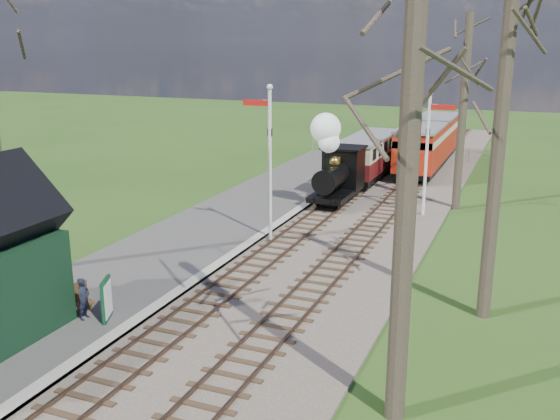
# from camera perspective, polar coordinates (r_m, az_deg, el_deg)

# --- Properties ---
(distant_hills) EXTENTS (114.40, 48.00, 22.02)m
(distant_hills) POSITION_cam_1_polar(r_m,az_deg,el_deg) (74.53, 15.61, -4.10)
(distant_hills) COLOR #385B23
(distant_hills) RESTS_ON ground
(ballast_bed) EXTENTS (8.00, 60.00, 0.10)m
(ballast_bed) POSITION_cam_1_polar(r_m,az_deg,el_deg) (29.79, 7.23, 0.06)
(ballast_bed) COLOR brown
(ballast_bed) RESTS_ON ground
(track_near) EXTENTS (1.60, 60.00, 0.15)m
(track_near) POSITION_cam_1_polar(r_m,az_deg,el_deg) (30.13, 4.85, 0.40)
(track_near) COLOR brown
(track_near) RESTS_ON ground
(track_far) EXTENTS (1.60, 60.00, 0.15)m
(track_far) POSITION_cam_1_polar(r_m,az_deg,el_deg) (29.48, 9.67, -0.10)
(track_far) COLOR brown
(track_far) RESTS_ON ground
(platform) EXTENTS (5.00, 44.00, 0.20)m
(platform) POSITION_cam_1_polar(r_m,az_deg,el_deg) (24.50, -8.79, -3.24)
(platform) COLOR #474442
(platform) RESTS_ON ground
(coping_strip) EXTENTS (0.40, 44.00, 0.21)m
(coping_strip) POSITION_cam_1_polar(r_m,az_deg,el_deg) (23.44, -3.95, -3.94)
(coping_strip) COLOR #B2AD9E
(coping_strip) RESTS_ON ground
(semaphore_near) EXTENTS (1.22, 0.24, 6.22)m
(semaphore_near) POSITION_cam_1_polar(r_m,az_deg,el_deg) (24.13, -1.07, 5.29)
(semaphore_near) COLOR silver
(semaphore_near) RESTS_ON ground
(semaphore_far) EXTENTS (1.22, 0.24, 5.72)m
(semaphore_far) POSITION_cam_1_polar(r_m,az_deg,el_deg) (28.48, 13.46, 5.86)
(semaphore_far) COLOR silver
(semaphore_far) RESTS_ON ground
(bare_trees) EXTENTS (15.51, 22.39, 12.00)m
(bare_trees) POSITION_cam_1_polar(r_m,az_deg,el_deg) (17.71, -2.47, 6.83)
(bare_trees) COLOR #382D23
(bare_trees) RESTS_ON ground
(fence_line) EXTENTS (12.60, 0.08, 1.00)m
(fence_line) POSITION_cam_1_polar(r_m,az_deg,el_deg) (43.25, 10.93, 5.34)
(fence_line) COLOR slate
(fence_line) RESTS_ON ground
(locomotive) EXTENTS (1.78, 4.16, 4.46)m
(locomotive) POSITION_cam_1_polar(r_m,az_deg,el_deg) (30.06, 5.14, 4.19)
(locomotive) COLOR black
(locomotive) RESTS_ON ground
(coach) EXTENTS (2.08, 7.13, 2.19)m
(coach) POSITION_cam_1_polar(r_m,az_deg,el_deg) (35.89, 8.06, 5.02)
(coach) COLOR black
(coach) RESTS_ON ground
(red_carriage_a) EXTENTS (2.32, 5.73, 2.44)m
(red_carriage_a) POSITION_cam_1_polar(r_m,az_deg,el_deg) (37.23, 12.72, 5.40)
(red_carriage_a) COLOR black
(red_carriage_a) RESTS_ON ground
(red_carriage_b) EXTENTS (2.32, 5.73, 2.44)m
(red_carriage_b) POSITION_cam_1_polar(r_m,az_deg,el_deg) (42.60, 14.03, 6.53)
(red_carriage_b) COLOR black
(red_carriage_b) RESTS_ON ground
(sign_board) EXTENTS (0.40, 0.79, 1.20)m
(sign_board) POSITION_cam_1_polar(r_m,az_deg,el_deg) (18.27, -15.56, -7.87)
(sign_board) COLOR #0D4020
(sign_board) RESTS_ON platform
(bench) EXTENTS (0.91, 1.52, 0.84)m
(bench) POSITION_cam_1_polar(r_m,az_deg,el_deg) (18.96, -18.99, -7.97)
(bench) COLOR #4E311C
(bench) RESTS_ON platform
(person) EXTENTS (0.33, 0.47, 1.22)m
(person) POSITION_cam_1_polar(r_m,az_deg,el_deg) (18.48, -17.51, -7.73)
(person) COLOR black
(person) RESTS_ON platform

